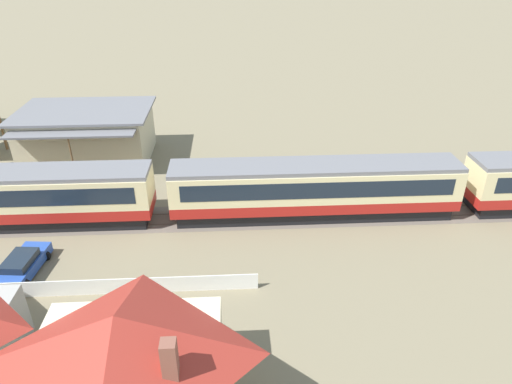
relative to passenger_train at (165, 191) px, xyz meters
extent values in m
plane|color=#7A7056|center=(14.13, 0.06, -2.31)|extent=(600.00, 600.00, 0.00)
cylinder|color=black|center=(25.84, 0.72, -1.86)|extent=(0.90, 0.18, 0.90)
cube|color=#AD1E19|center=(10.70, 0.00, -1.01)|extent=(20.60, 3.17, 0.80)
cube|color=beige|center=(10.70, 0.00, 0.47)|extent=(20.60, 3.17, 2.17)
cube|color=#192330|center=(10.70, 0.00, 0.58)|extent=(18.96, 3.21, 1.22)
cube|color=slate|center=(10.70, 0.00, 1.71)|extent=(20.60, 2.98, 0.30)
cube|color=black|center=(10.70, 0.00, -1.85)|extent=(19.78, 2.72, 0.88)
cylinder|color=black|center=(17.50, -0.72, -1.86)|extent=(0.90, 0.18, 0.90)
cylinder|color=black|center=(17.50, 0.72, -1.86)|extent=(0.90, 0.18, 0.90)
cylinder|color=black|center=(3.90, -0.72, -1.86)|extent=(0.90, 0.18, 0.90)
cylinder|color=black|center=(3.90, 0.72, -1.86)|extent=(0.90, 0.18, 0.90)
cube|color=#AD1E19|center=(-11.24, 0.00, -1.01)|extent=(20.60, 3.17, 0.80)
cube|color=beige|center=(-11.24, 0.00, 0.47)|extent=(20.60, 3.17, 2.17)
cube|color=#192330|center=(-11.24, 0.00, 0.58)|extent=(18.96, 3.21, 1.22)
cube|color=black|center=(-11.24, 0.00, -1.85)|extent=(19.78, 2.72, 0.88)
cylinder|color=black|center=(-4.44, -0.72, -1.86)|extent=(0.90, 0.18, 0.90)
cylinder|color=black|center=(-4.44, 0.72, -1.86)|extent=(0.90, 0.18, 0.90)
cube|color=#665B51|center=(-4.94, 0.00, -2.31)|extent=(141.10, 3.60, 0.01)
cube|color=#4C4238|center=(-4.94, -0.72, -2.29)|extent=(141.10, 0.12, 0.04)
cube|color=#4C4238|center=(-4.94, 0.72, -2.29)|extent=(141.10, 0.12, 0.04)
cube|color=beige|center=(-8.31, 11.35, -0.05)|extent=(10.88, 7.32, 4.54)
cube|color=slate|center=(-8.31, 11.35, 2.32)|extent=(11.75, 7.91, 0.20)
cube|color=slate|center=(-8.31, 6.89, 1.82)|extent=(10.45, 1.60, 0.16)
cylinder|color=brown|center=(-8.31, 6.29, -0.29)|extent=(0.14, 0.14, 4.06)
cylinder|color=brown|center=(-17.25, 14.05, -0.08)|extent=(0.28, 0.28, 4.46)
pyramid|color=#9E2D23|center=(0.32, -15.98, 2.29)|extent=(8.22, 7.45, 2.30)
cube|color=brown|center=(2.46, -17.36, 2.40)|extent=(0.56, 0.56, 2.07)
cube|color=#284CA8|center=(-8.04, -5.80, -1.82)|extent=(2.12, 4.55, 0.65)
cube|color=#192330|center=(-8.06, -5.93, -1.27)|extent=(1.67, 2.34, 0.46)
cylinder|color=black|center=(-7.16, -4.51, -2.00)|extent=(0.62, 0.20, 0.62)
cylinder|color=black|center=(-8.66, -4.36, -2.00)|extent=(0.62, 0.20, 0.62)
cylinder|color=black|center=(-7.42, -7.23, -2.00)|extent=(0.62, 0.20, 0.62)
cylinder|color=black|center=(-8.92, -7.09, -2.00)|extent=(0.62, 0.20, 0.62)
camera|label=1|loc=(4.84, -28.71, 15.35)|focal=32.00mm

